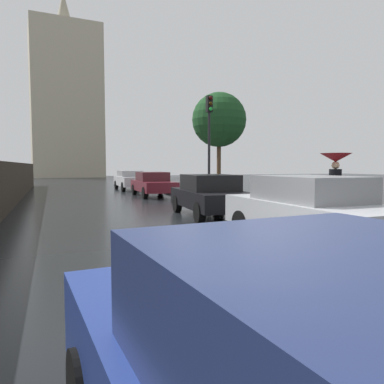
# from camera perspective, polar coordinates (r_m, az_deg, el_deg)

# --- Properties ---
(ground) EXTENTS (120.00, 120.00, 0.00)m
(ground) POSITION_cam_1_polar(r_m,az_deg,el_deg) (5.70, 8.22, -13.93)
(ground) COLOR black
(car_black_near_kerb) EXTENTS (2.16, 4.35, 1.45)m
(car_black_near_kerb) POSITION_cam_1_polar(r_m,az_deg,el_deg) (12.74, 2.84, -0.41)
(car_black_near_kerb) COLOR black
(car_black_near_kerb) RESTS_ON ground
(car_maroon_far_ahead) EXTENTS (1.94, 4.52, 1.40)m
(car_maroon_far_ahead) POSITION_cam_1_polar(r_m,az_deg,el_deg) (21.15, -6.14, 1.29)
(car_maroon_far_ahead) COLOR maroon
(car_maroon_far_ahead) RESTS_ON ground
(car_white_behind_camera) EXTENTS (1.79, 4.45, 1.40)m
(car_white_behind_camera) POSITION_cam_1_polar(r_m,az_deg,el_deg) (26.81, -9.65, 1.90)
(car_white_behind_camera) COLOR silver
(car_white_behind_camera) RESTS_ON ground
(car_silver_far_lane) EXTENTS (1.91, 4.51, 1.55)m
(car_silver_far_lane) POSITION_cam_1_polar(r_m,az_deg,el_deg) (8.16, 18.11, -2.81)
(car_silver_far_lane) COLOR #B2B5BA
(car_silver_far_lane) RESTS_ON ground
(pedestrian_with_umbrella_near) EXTENTS (0.92, 0.92, 2.00)m
(pedestrian_with_umbrella_near) POSITION_cam_1_polar(r_m,az_deg,el_deg) (11.82, 21.56, 3.48)
(pedestrian_with_umbrella_near) COLOR black
(pedestrian_with_umbrella_near) RESTS_ON sidewalk_strip
(traffic_light) EXTENTS (0.26, 0.39, 4.87)m
(traffic_light) POSITION_cam_1_polar(r_m,az_deg,el_deg) (17.30, 2.73, 9.82)
(traffic_light) COLOR black
(traffic_light) RESTS_ON sidewalk_strip
(street_tree_near) EXTENTS (3.31, 3.31, 6.22)m
(street_tree_near) POSITION_cam_1_polar(r_m,az_deg,el_deg) (22.69, 4.26, 11.17)
(street_tree_near) COLOR #4C3823
(street_tree_near) RESTS_ON ground
(distant_tower) EXTENTS (10.72, 9.88, 28.18)m
(distant_tower) POSITION_cam_1_polar(r_m,az_deg,el_deg) (61.00, -19.16, 13.21)
(distant_tower) COLOR #B2A88E
(distant_tower) RESTS_ON ground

